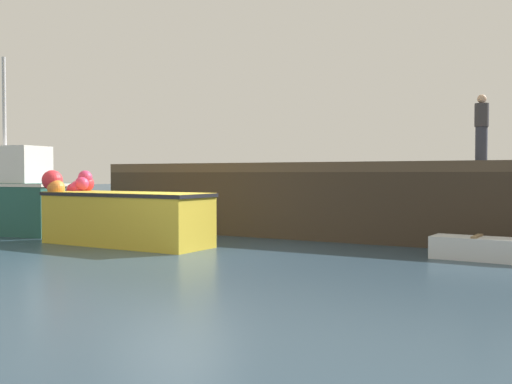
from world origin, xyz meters
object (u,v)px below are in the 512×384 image
fishing_boat_near_right (122,215)px  rowboat (477,248)px  fishing_boat_near_left (8,199)px  dockworker (482,128)px

fishing_boat_near_right → rowboat: (7.64, 1.59, -0.48)m
fishing_boat_near_right → rowboat: fishing_boat_near_right is taller
fishing_boat_near_left → dockworker: 12.73m
fishing_boat_near_right → dockworker: 9.02m
rowboat → dockworker: (-0.46, 3.46, 2.58)m
fishing_boat_near_left → dockworker: fishing_boat_near_left is taller
rowboat → dockworker: bearing=97.5°
rowboat → dockworker: dockworker is taller
fishing_boat_near_left → fishing_boat_near_right: 4.53m
rowboat → fishing_boat_near_left: bearing=-174.2°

